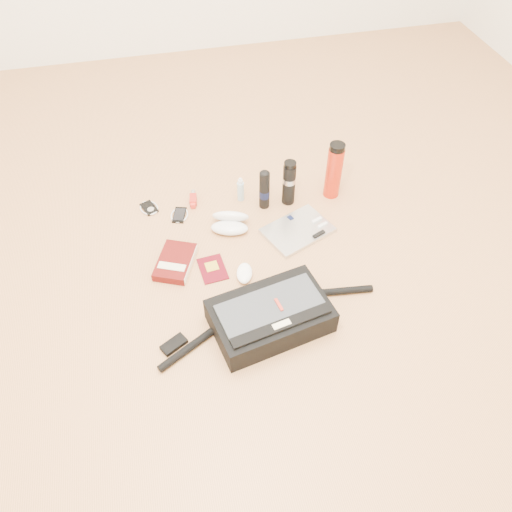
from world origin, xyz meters
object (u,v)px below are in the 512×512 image
Objects in this scene: laptop at (298,230)px; book at (176,262)px; thermos_black at (289,183)px; thermos_red at (334,171)px; messenger_bag at (270,316)px.

laptop is 0.55m from book.
thermos_red is (0.21, 0.00, 0.03)m from thermos_black.
book is at bearing -160.19° from thermos_red.
thermos_black is at bearing 64.33° from laptop.
book is (-0.31, 0.38, -0.04)m from messenger_bag.
book is 1.08× the size of thermos_black.
laptop is at bearing -137.16° from thermos_red.
thermos_red is at bearing 43.48° from messenger_bag.
thermos_black is at bearing -178.86° from thermos_red.
thermos_black is (0.25, 0.65, 0.06)m from messenger_bag.
book is 0.83m from thermos_red.
messenger_bag is 3.07× the size of thermos_red.
book is 0.86× the size of thermos_red.
thermos_black is at bearing 49.88° from book.
laptop is (0.24, 0.45, -0.05)m from messenger_bag.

